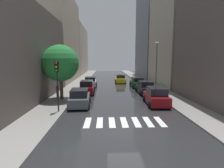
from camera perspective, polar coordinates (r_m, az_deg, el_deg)
ground_plane at (r=35.72m, az=0.04°, el=0.51°), size 28.00×72.00×0.04m
sidewalk_left at (r=36.05m, az=-10.34°, el=0.60°), size 3.00×72.00×0.15m
sidewalk_right at (r=36.54m, az=10.28°, el=0.70°), size 3.00×72.00×0.15m
crosswalk_stripes at (r=13.41m, az=3.92°, el=-12.17°), size 5.85×2.20×0.01m
building_left_near at (r=21.87m, az=-28.62°, el=8.27°), size 6.00×17.51×10.20m
building_left_mid at (r=39.37m, az=-16.81°, el=13.64°), size 6.00×17.71×17.47m
building_left_far at (r=58.86m, az=-11.79°, el=10.48°), size 6.00×21.56×14.73m
building_right_mid at (r=34.05m, az=19.71°, el=13.53°), size 6.00×13.44×16.37m
building_right_far at (r=49.45m, az=12.81°, el=15.61°), size 6.00×16.21×22.71m
parked_car_left_nearest at (r=17.89m, az=-10.38°, el=-4.48°), size 2.22×4.16×1.72m
parked_car_left_second at (r=23.98m, az=-8.10°, el=-1.17°), size 2.08×4.13×1.82m
parked_car_left_third at (r=30.35m, az=-6.96°, el=0.66°), size 2.20×4.18×1.69m
parked_car_right_nearest at (r=18.67m, az=14.06°, el=-3.96°), size 2.22×4.38×1.81m
parked_car_right_second at (r=24.26m, az=10.64°, el=-1.21°), size 2.08×4.30×1.73m
parked_car_right_third at (r=29.69m, az=8.13°, el=0.47°), size 2.08×4.57×1.68m
taxi_midroad at (r=35.20m, az=2.71°, el=1.67°), size 2.16×4.37×1.81m
pedestrian_foreground at (r=21.72m, az=-17.19°, el=-1.96°), size 0.36×0.36×1.65m
street_tree_left at (r=20.33m, az=-16.30°, el=6.47°), size 4.03×4.03×6.08m
traffic_light_left_corner at (r=15.61m, az=-17.34°, el=2.71°), size 0.30×0.42×4.30m
lamp_post_right at (r=24.78m, az=14.13°, el=6.43°), size 0.60×0.28×6.76m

